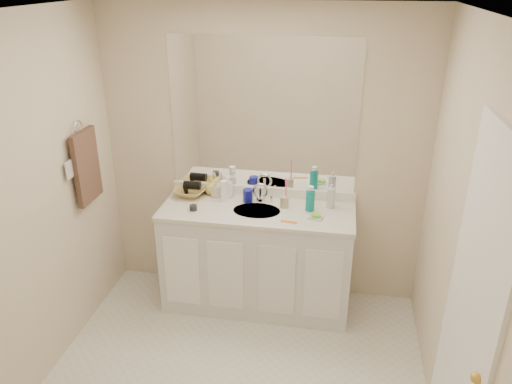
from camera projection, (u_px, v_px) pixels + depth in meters
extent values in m
cube|color=white|center=(221.00, 14.00, 2.36)|extent=(2.60, 2.60, 0.02)
cube|color=beige|center=(263.00, 159.00, 4.02)|extent=(2.60, 0.02, 2.40)
cube|color=beige|center=(20.00, 219.00, 3.05)|extent=(0.02, 2.60, 2.40)
cube|color=beige|center=(466.00, 257.00, 2.64)|extent=(0.02, 2.60, 2.40)
cube|color=silver|center=(257.00, 259.00, 4.08)|extent=(1.50, 0.55, 0.85)
cube|color=silver|center=(257.00, 211.00, 3.90)|extent=(1.52, 0.57, 0.03)
cube|color=white|center=(262.00, 191.00, 4.12)|extent=(1.52, 0.03, 0.08)
cylinder|color=beige|center=(257.00, 212.00, 3.88)|extent=(0.37, 0.37, 0.02)
cylinder|color=silver|center=(260.00, 195.00, 4.02)|extent=(0.02, 0.02, 0.11)
cube|color=white|center=(263.00, 115.00, 3.86)|extent=(1.48, 0.01, 1.20)
cylinder|color=navy|center=(248.00, 196.00, 4.01)|extent=(0.08, 0.08, 0.11)
cylinder|color=tan|center=(284.00, 202.00, 3.92)|extent=(0.08, 0.08, 0.09)
cylinder|color=#FB429A|center=(286.00, 190.00, 3.87)|extent=(0.02, 0.04, 0.21)
cylinder|color=#0A837F|center=(310.00, 201.00, 3.85)|extent=(0.07, 0.07, 0.16)
cylinder|color=silver|center=(331.00, 198.00, 3.89)|extent=(0.08, 0.08, 0.16)
cube|color=silver|center=(316.00, 218.00, 3.75)|extent=(0.12, 0.10, 0.01)
cube|color=#7CD133|center=(316.00, 216.00, 3.74)|extent=(0.08, 0.07, 0.03)
cube|color=orange|center=(289.00, 222.00, 3.70)|extent=(0.12, 0.04, 0.01)
cylinder|color=black|center=(193.00, 208.00, 3.88)|extent=(0.07, 0.07, 0.04)
cylinder|color=white|center=(224.00, 191.00, 4.00)|extent=(0.07, 0.07, 0.18)
imported|color=white|center=(229.00, 187.00, 4.08)|extent=(0.09, 0.09, 0.18)
imported|color=beige|center=(216.00, 189.00, 4.08)|extent=(0.09, 0.09, 0.15)
imported|color=#DBD455|center=(212.00, 186.00, 4.13)|extent=(0.15, 0.15, 0.15)
imported|color=#AB8C44|center=(190.00, 192.00, 4.13)|extent=(0.28, 0.28, 0.06)
cylinder|color=black|center=(192.00, 185.00, 4.10)|extent=(0.14, 0.08, 0.07)
torus|color=silver|center=(78.00, 128.00, 3.60)|extent=(0.01, 0.11, 0.11)
cube|color=#33221B|center=(87.00, 167.00, 3.72)|extent=(0.04, 0.32, 0.55)
cube|color=silver|center=(69.00, 170.00, 3.52)|extent=(0.01, 0.08, 0.13)
cube|color=white|center=(469.00, 323.00, 2.45)|extent=(0.02, 0.82, 2.00)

